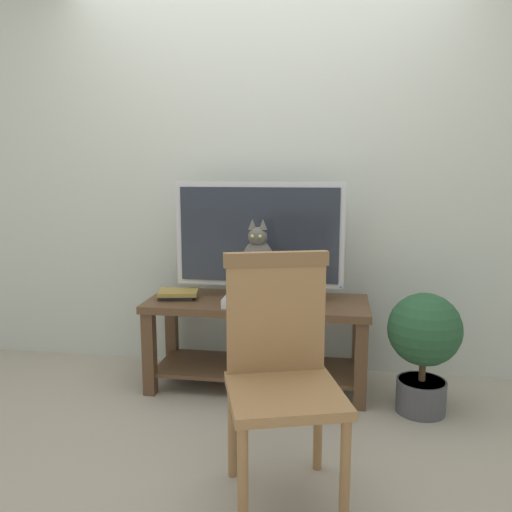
# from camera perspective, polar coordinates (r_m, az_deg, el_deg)

# --- Properties ---
(ground_plane) EXTENTS (12.00, 12.00, 0.00)m
(ground_plane) POSITION_cam_1_polar(r_m,az_deg,el_deg) (2.83, -1.81, -18.43)
(ground_plane) COLOR gray
(back_wall) EXTENTS (7.00, 0.12, 2.80)m
(back_wall) POSITION_cam_1_polar(r_m,az_deg,el_deg) (3.42, 1.05, 10.80)
(back_wall) COLOR #B7BCB2
(back_wall) RESTS_ON ground
(tv_stand) EXTENTS (1.33, 0.52, 0.55)m
(tv_stand) POSITION_cam_1_polar(r_m,az_deg,el_deg) (3.15, 0.14, -7.96)
(tv_stand) COLOR #513823
(tv_stand) RESTS_ON ground
(tv) EXTENTS (1.02, 0.20, 0.71)m
(tv) POSITION_cam_1_polar(r_m,az_deg,el_deg) (3.11, 0.35, 2.01)
(tv) COLOR #B7B7BC
(tv) RESTS_ON tv_stand
(media_box) EXTENTS (0.40, 0.25, 0.05)m
(media_box) POSITION_cam_1_polar(r_m,az_deg,el_deg) (2.99, 0.31, -4.98)
(media_box) COLOR #BCBCC1
(media_box) RESTS_ON tv_stand
(cat) EXTENTS (0.21, 0.32, 0.45)m
(cat) POSITION_cam_1_polar(r_m,az_deg,el_deg) (2.94, 0.29, -1.31)
(cat) COLOR #514C47
(cat) RESTS_ON media_box
(wooden_chair) EXTENTS (0.55, 0.55, 0.99)m
(wooden_chair) POSITION_cam_1_polar(r_m,az_deg,el_deg) (2.14, 2.75, -11.43)
(wooden_chair) COLOR olive
(wooden_chair) RESTS_ON ground
(book_stack) EXTENTS (0.26, 0.21, 0.05)m
(book_stack) POSITION_cam_1_polar(r_m,az_deg,el_deg) (3.19, -8.67, -4.19)
(book_stack) COLOR #2D2D33
(book_stack) RESTS_ON tv_stand
(potted_plant) EXTENTS (0.40, 0.40, 0.67)m
(potted_plant) POSITION_cam_1_polar(r_m,az_deg,el_deg) (2.97, 18.13, -9.06)
(potted_plant) COLOR #47474C
(potted_plant) RESTS_ON ground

